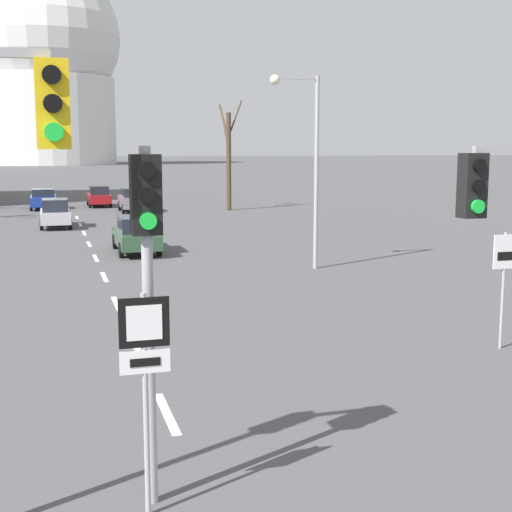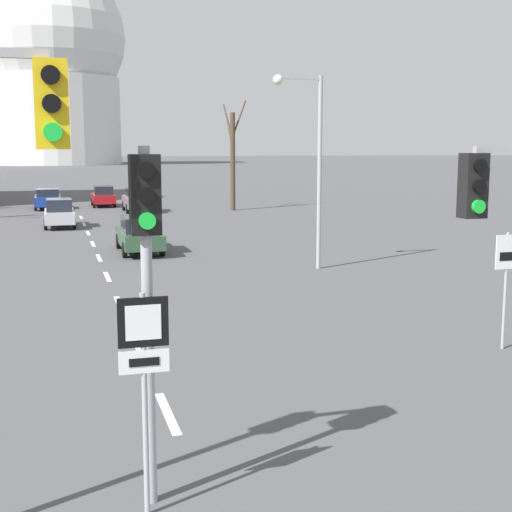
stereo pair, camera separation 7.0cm
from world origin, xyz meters
TOP-DOWN VIEW (x-y plane):
  - lane_stripe_1 at (0.00, 7.81)m, footprint 0.16×2.00m
  - lane_stripe_2 at (0.00, 12.31)m, footprint 0.16×2.00m
  - lane_stripe_3 at (0.00, 16.81)m, footprint 0.16×2.00m
  - lane_stripe_4 at (0.00, 21.31)m, footprint 0.16×2.00m
  - lane_stripe_5 at (0.00, 25.81)m, footprint 0.16×2.00m
  - lane_stripe_6 at (0.00, 30.31)m, footprint 0.16×2.00m
  - lane_stripe_7 at (0.00, 34.81)m, footprint 0.16×2.00m
  - lane_stripe_8 at (0.00, 39.31)m, footprint 0.16×2.00m
  - lane_stripe_9 at (0.00, 43.81)m, footprint 0.16×2.00m
  - traffic_signal_centre_tall at (-0.67, 4.81)m, footprint 0.36×0.34m
  - route_sign_post at (-0.77, 4.49)m, footprint 0.60×0.08m
  - speed_limit_sign at (7.85, 9.64)m, footprint 0.60×0.08m
  - street_lamp_right at (7.37, 20.92)m, footprint 1.88×0.36m
  - sedan_near_left at (-2.07, 51.13)m, footprint 1.92×4.50m
  - sedan_near_right at (1.80, 26.94)m, footprint 1.73×4.55m
  - sedan_mid_centre at (-1.40, 38.16)m, footprint 1.71×4.30m
  - sedan_far_left at (2.03, 52.47)m, footprint 1.72×4.13m
  - sedan_far_right at (4.06, 46.96)m, footprint 1.92×4.31m
  - bare_tree_right_near at (10.87, 46.52)m, footprint 1.68×2.93m
  - capitol_dome at (0.00, 203.31)m, footprint 39.11×39.11m

SIDE VIEW (x-z plane):
  - lane_stripe_1 at x=0.00m, z-range 0.00..0.01m
  - lane_stripe_2 at x=0.00m, z-range 0.00..0.01m
  - lane_stripe_3 at x=0.00m, z-range 0.00..0.01m
  - lane_stripe_4 at x=0.00m, z-range 0.00..0.01m
  - lane_stripe_5 at x=0.00m, z-range 0.00..0.01m
  - lane_stripe_6 at x=0.00m, z-range 0.00..0.01m
  - lane_stripe_7 at x=0.00m, z-range 0.00..0.01m
  - lane_stripe_8 at x=0.00m, z-range 0.00..0.01m
  - lane_stripe_9 at x=0.00m, z-range 0.00..0.01m
  - sedan_near_left at x=-2.07m, z-range 0.02..1.52m
  - sedan_near_right at x=1.80m, z-range 0.01..1.57m
  - sedan_far_left at x=2.03m, z-range 0.00..1.58m
  - sedan_mid_centre at x=-1.40m, z-range 0.00..1.62m
  - sedan_far_right at x=4.06m, z-range 0.01..1.70m
  - speed_limit_sign at x=7.85m, z-range 0.47..3.10m
  - route_sign_post at x=-0.77m, z-range 0.52..3.30m
  - traffic_signal_centre_tall at x=-0.67m, z-range 0.90..5.39m
  - bare_tree_right_near at x=10.87m, z-range -0.11..7.82m
  - street_lamp_right at x=7.37m, z-range 0.87..7.91m
  - capitol_dome at x=0.00m, z-range -0.71..54.53m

